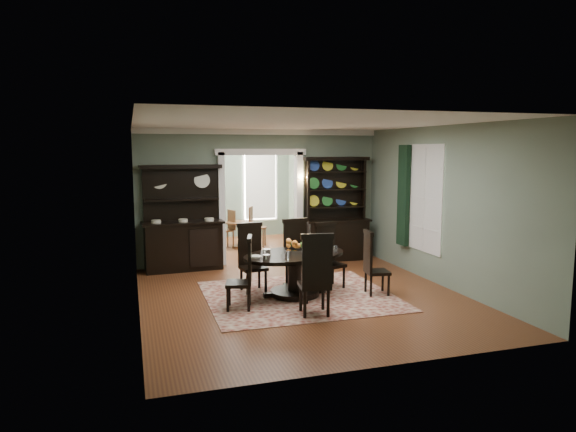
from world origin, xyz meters
The scene contains 19 objects.
room centered at (0.00, 0.04, 1.58)m, with size 5.51×6.01×3.01m.
parlor centered at (0.00, 5.53, 1.52)m, with size 3.51×3.50×3.01m.
doorway_trim centered at (0.00, 3.00, 1.62)m, with size 2.08×0.25×2.57m.
right_window centered at (2.69, 0.93, 1.60)m, with size 0.15×1.47×2.12m.
wall_sconce centered at (0.95, 2.85, 1.89)m, with size 0.27×0.21×0.21m.
rug centered at (-0.05, 0.09, 0.01)m, with size 3.21×2.85×0.01m, color maroon.
dining_table centered at (-0.12, 0.13, 0.53)m, with size 2.22×2.22×0.76m.
centerpiece centered at (-0.10, 0.20, 0.84)m, with size 1.60×1.03×0.26m.
chair_far_left centered at (-0.76, 0.70, 0.65)m, with size 0.50×0.48×1.24m.
chair_far_mid centered at (0.11, 0.71, 0.67)m, with size 0.52×0.50×1.28m.
chair_far_right centered at (0.67, 0.53, 0.64)m, with size 0.54×0.53×1.22m.
chair_end_left centered at (-1.11, -0.35, 0.63)m, with size 0.52×0.53×1.19m.
chair_end_right centered at (1.21, -0.20, 0.60)m, with size 0.46×0.48×1.15m.
chair_near centered at (-0.16, -1.04, 0.69)m, with size 0.55×0.53×1.31m.
sideboard centered at (-1.78, 2.74, 0.78)m, with size 1.73×0.69×2.24m.
welsh_dresser centered at (1.74, 2.74, 0.86)m, with size 1.56×0.63×2.39m.
parlor_table centered at (-0.12, 4.81, 0.44)m, with size 0.73×0.73×0.68m.
parlor_chair_left centered at (-0.42, 4.85, 0.53)m, with size 0.46×0.45×0.99m.
parlor_chair_right centered at (0.32, 4.88, 0.56)m, with size 0.50×0.50×1.05m.
Camera 1 is at (-2.82, -8.21, 2.57)m, focal length 32.00 mm.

